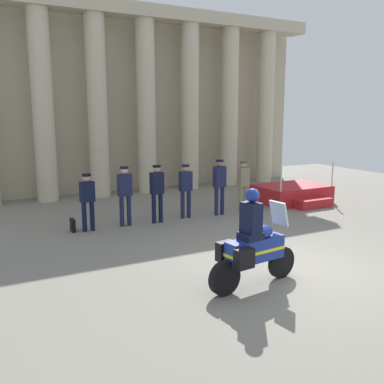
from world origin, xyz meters
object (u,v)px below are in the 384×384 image
(reviewing_stand, at_px, (293,194))
(officer_in_row_0, at_px, (87,198))
(officer_in_row_1, at_px, (125,191))
(officer_in_row_3, at_px, (186,187))
(motorcycle_with_rider, at_px, (252,246))
(briefcase_on_ground, at_px, (73,225))
(officer_in_row_5, at_px, (243,182))
(officer_in_row_4, at_px, (220,183))
(officer_in_row_2, at_px, (157,189))

(reviewing_stand, distance_m, officer_in_row_0, 7.69)
(officer_in_row_1, bearing_deg, officer_in_row_0, -2.58)
(officer_in_row_1, xyz_separation_m, officer_in_row_3, (1.99, 0.04, -0.04))
(officer_in_row_1, height_order, motorcycle_with_rider, motorcycle_with_rider)
(officer_in_row_3, distance_m, briefcase_on_ground, 3.58)
(officer_in_row_5, bearing_deg, officer_in_row_4, 2.00)
(motorcycle_with_rider, bearing_deg, officer_in_row_5, 50.02)
(officer_in_row_0, distance_m, officer_in_row_2, 2.06)
(reviewing_stand, bearing_deg, officer_in_row_3, -176.56)
(officer_in_row_5, distance_m, motorcycle_with_rider, 6.38)
(officer_in_row_4, bearing_deg, officer_in_row_2, -5.78)
(officer_in_row_4, relative_size, motorcycle_with_rider, 0.86)
(officer_in_row_5, xyz_separation_m, briefcase_on_ground, (-5.64, 0.08, -0.81))
(officer_in_row_0, height_order, officer_in_row_3, officer_in_row_3)
(officer_in_row_1, distance_m, officer_in_row_5, 4.14)
(officer_in_row_0, xyz_separation_m, officer_in_row_1, (1.10, 0.06, 0.08))
(officer_in_row_3, distance_m, officer_in_row_5, 2.15)
(reviewing_stand, bearing_deg, officer_in_row_2, -175.73)
(officer_in_row_0, bearing_deg, officer_in_row_4, 173.69)
(officer_in_row_1, bearing_deg, officer_in_row_4, 172.38)
(officer_in_row_3, bearing_deg, officer_in_row_2, 2.39)
(reviewing_stand, xyz_separation_m, officer_in_row_3, (-4.57, -0.27, 0.69))
(officer_in_row_4, bearing_deg, officer_in_row_5, -178.00)
(officer_in_row_3, relative_size, motorcycle_with_rider, 0.80)
(officer_in_row_5, height_order, motorcycle_with_rider, motorcycle_with_rider)
(officer_in_row_3, bearing_deg, briefcase_on_ground, -6.58)
(reviewing_stand, height_order, motorcycle_with_rider, motorcycle_with_rider)
(officer_in_row_5, xyz_separation_m, motorcycle_with_rider, (-3.48, -5.35, -0.19))
(officer_in_row_0, xyz_separation_m, briefcase_on_ground, (-0.40, 0.16, -0.77))
(reviewing_stand, relative_size, officer_in_row_2, 1.45)
(officer_in_row_3, distance_m, motorcycle_with_rider, 5.53)
(motorcycle_with_rider, bearing_deg, reviewing_stand, 36.76)
(officer_in_row_2, bearing_deg, officer_in_row_1, -11.74)
(officer_in_row_2, distance_m, briefcase_on_ground, 2.61)
(officer_in_row_4, xyz_separation_m, briefcase_on_ground, (-4.63, 0.21, -0.88))
(officer_in_row_0, relative_size, officer_in_row_2, 0.93)
(briefcase_on_ground, bearing_deg, officer_in_row_4, -2.64)
(briefcase_on_ground, bearing_deg, motorcycle_with_rider, -68.30)
(officer_in_row_0, relative_size, officer_in_row_1, 0.92)
(officer_in_row_2, height_order, officer_in_row_4, officer_in_row_4)
(officer_in_row_0, xyz_separation_m, officer_in_row_3, (3.08, 0.10, 0.04))
(reviewing_stand, distance_m, officer_in_row_1, 6.61)
(reviewing_stand, bearing_deg, officer_in_row_0, -177.22)
(reviewing_stand, height_order, officer_in_row_5, officer_in_row_5)
(officer_in_row_3, height_order, officer_in_row_4, officer_in_row_4)
(motorcycle_with_rider, relative_size, briefcase_on_ground, 5.80)
(officer_in_row_4, bearing_deg, motorcycle_with_rider, 59.11)
(officer_in_row_0, height_order, officer_in_row_2, officer_in_row_2)
(officer_in_row_1, xyz_separation_m, officer_in_row_2, (0.96, -0.10, -0.00))
(motorcycle_with_rider, bearing_deg, officer_in_row_0, 101.48)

